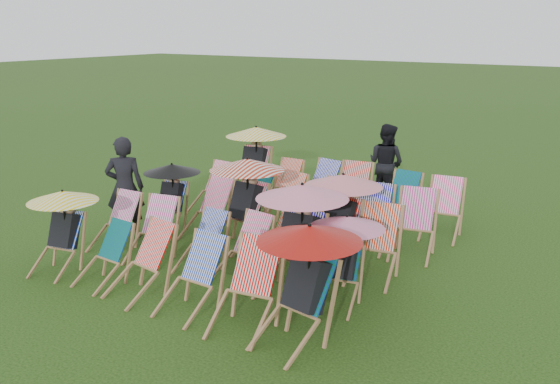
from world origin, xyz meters
The scene contains 33 objects.
ground centered at (0.00, 0.00, 0.00)m, with size 100.00×100.00×0.00m, color black.
deckchair_0 centered at (-1.98, -2.20, 0.62)m, with size 0.99×1.08×1.18m.
deckchair_1 centered at (-1.11, -2.19, 0.41)m, with size 0.60×0.80×0.83m.
deckchair_2 centered at (-0.41, -2.18, 0.47)m, with size 0.75×0.95×0.94m.
deckchair_3 centered at (0.47, -2.19, 0.46)m, with size 0.65×0.88×0.93m.
deckchair_4 centered at (1.30, -2.18, 0.51)m, with size 0.79×1.01×1.01m.
deckchair_5 centered at (2.02, -2.16, 0.73)m, with size 1.16×1.24×1.38m.
deckchair_6 centered at (-2.05, -1.13, 0.43)m, with size 0.61×0.83×0.87m.
deckchair_7 centered at (-1.22, -1.15, 0.46)m, with size 0.75×0.94×0.91m.
deckchair_8 centered at (-0.31, -1.07, 0.42)m, with size 0.58×0.79×0.83m.
deckchair_9 centered at (0.41, -1.07, 0.45)m, with size 0.71×0.91×0.91m.
deckchair_10 centered at (1.20, -0.95, 0.77)m, with size 1.22×1.28×1.45m.
deckchair_11 centered at (1.91, -0.99, 0.61)m, with size 0.97×1.06×1.15m.
deckchair_12 centered at (-1.97, 0.03, 0.61)m, with size 0.97×1.06×1.16m.
deckchair_13 centered at (-1.19, 0.12, 0.47)m, with size 0.67×0.90×0.95m.
deckchair_14 centered at (-0.46, 0.10, 0.75)m, with size 1.19×1.26×1.42m.
deckchair_15 centered at (0.38, 0.00, 0.43)m, with size 0.71×0.88×0.86m.
deckchair_16 centered at (1.22, 0.17, 0.72)m, with size 1.15×1.20×1.36m.
deckchair_17 centered at (1.91, 0.00, 0.50)m, with size 0.80×1.01×0.99m.
deckchair_18 centered at (-2.05, 1.27, 0.46)m, with size 0.67×0.89×0.92m.
deckchair_19 centered at (-1.09, 1.20, 0.46)m, with size 0.78×0.96×0.93m.
deckchair_20 centered at (-0.42, 1.23, 0.46)m, with size 0.68×0.90×0.92m.
deckchair_21 centered at (0.45, 1.24, 0.47)m, with size 0.74×0.94×0.93m.
deckchair_22 centered at (1.31, 1.14, 0.48)m, with size 0.78×0.98×0.97m.
deckchair_23 centered at (2.03, 1.17, 0.49)m, with size 0.82×1.02×0.99m.
deckchair_24 centered at (-1.97, 2.50, 0.77)m, with size 1.23×1.34×1.46m.
deckchair_25 centered at (-1.12, 2.32, 0.44)m, with size 0.59×0.83×0.89m.
deckchair_26 centered at (-0.33, 2.28, 0.49)m, with size 0.78×0.99×0.97m.
deckchair_27 centered at (0.34, 2.36, 0.49)m, with size 0.78×0.99×0.99m.
deckchair_28 centered at (1.25, 2.40, 0.46)m, with size 0.67×0.89×0.93m.
deckchair_29 centered at (2.10, 2.28, 0.48)m, with size 0.75×0.96×0.95m.
person_left centered at (-2.30, -0.63, 0.86)m, with size 0.62×0.41×1.71m, color black.
person_rear centered at (0.43, 3.72, 0.79)m, with size 0.77×0.60×1.58m, color black.
Camera 1 is at (5.28, -7.54, 3.46)m, focal length 40.00 mm.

